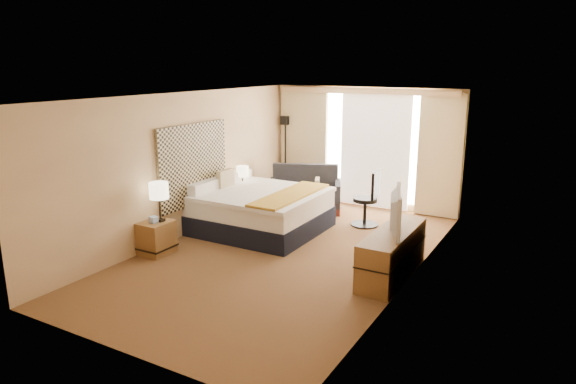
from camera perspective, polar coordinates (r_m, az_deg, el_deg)
The scene contains 21 objects.
floor at distance 8.63m, azimuth -0.27°, elevation -6.85°, with size 4.20×7.00×0.02m, color #5C251A.
ceiling at distance 8.07m, azimuth -0.30°, elevation 10.66°, with size 4.20×7.00×0.02m, color silver.
wall_back at distance 11.37m, azimuth 8.57°, elevation 4.92°, with size 4.20×0.02×2.60m, color beige.
wall_front at distance 5.61m, azimuth -18.47°, elevation -5.22°, with size 4.20×0.02×2.60m, color beige.
wall_left at distance 9.45m, azimuth -11.41°, elevation 2.94°, with size 0.02×7.00×2.60m, color beige.
wall_right at distance 7.46m, azimuth 13.84°, elevation -0.16°, with size 0.02×7.00×2.60m, color beige.
headboard at distance 9.58m, azimuth -10.44°, elevation 3.01°, with size 0.06×1.85×1.50m, color black.
nightstand_left at distance 8.82m, azimuth -14.41°, elevation -4.94°, with size 0.45×0.52×0.55m, color #996737.
nightstand_right at distance 10.66m, azimuth -5.12°, elevation -1.23°, with size 0.45×0.52×0.55m, color #996737.
media_dresser at distance 7.81m, azimuth 11.52°, elevation -6.69°, with size 0.50×1.80×0.70m, color #996737.
window at distance 11.25m, azimuth 9.70°, elevation 4.88°, with size 2.30×0.02×2.30m, color white.
curtains at distance 11.25m, azimuth 8.36°, elevation 5.39°, with size 4.12×0.19×2.56m.
bed at distance 9.72m, azimuth -3.22°, elevation -1.97°, with size 2.24×2.05×1.09m.
loveseat at distance 11.05m, azimuth 1.87°, elevation -0.41°, with size 1.73×1.38×0.96m.
floor_lamp at distance 11.99m, azimuth -0.31°, elevation 5.79°, with size 0.24×0.24×1.91m.
desk_chair at distance 10.04m, azimuth 8.90°, elevation -1.06°, with size 0.53×0.53×1.10m.
lamp_left at distance 8.61m, azimuth -14.15°, elevation 0.06°, with size 0.31×0.31×0.66m.
lamp_right at distance 10.43m, azimuth -5.08°, elevation 2.25°, with size 0.25×0.25×0.52m.
tissue_box at distance 8.68m, azimuth -14.72°, elevation -2.99°, with size 0.12×0.12×0.11m, color #9AB8EF.
telephone at distance 10.61m, azimuth -4.57°, elevation 0.45°, with size 0.20×0.15×0.08m, color black.
television at distance 7.58m, azimuth 11.31°, elevation -2.04°, with size 1.09×0.14×0.63m, color black.
Camera 1 is at (4.01, -6.99, 3.09)m, focal length 32.00 mm.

